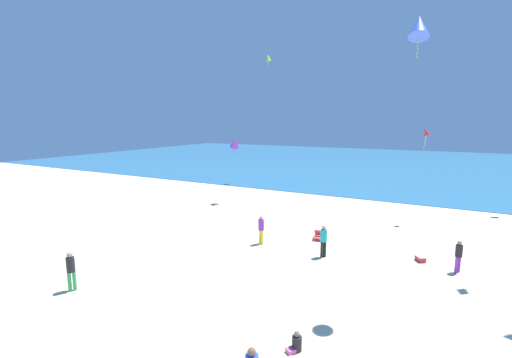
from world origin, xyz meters
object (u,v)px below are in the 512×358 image
object	(u,v)px
kite_blue	(419,26)
person_0	(296,344)
beach_chair_far_left	(319,235)
kite_purple	(235,142)
kite_lime	(268,57)
person_6	(324,239)
person_7	(459,254)
person_1	(71,269)
person_5	(261,228)
cooler_box	(420,259)
kite_red	(426,132)

from	to	relation	value
kite_blue	person_0	bearing A→B (deg)	-116.31
beach_chair_far_left	kite_purple	bearing A→B (deg)	-126.75
kite_blue	kite_lime	distance (m)	28.64
beach_chair_far_left	person_0	distance (m)	10.56
beach_chair_far_left	kite_blue	world-z (taller)	kite_blue
person_6	person_7	world-z (taller)	person_6
person_1	person_5	xyz separation A→B (m)	(4.42, 8.76, -0.00)
person_7	cooler_box	bearing A→B (deg)	-162.08
person_5	kite_blue	bearing A→B (deg)	-79.59
person_5	kite_purple	xyz separation A→B (m)	(-6.81, 8.27, 4.27)
kite_purple	kite_red	bearing A→B (deg)	4.35
person_5	kite_purple	distance (m)	11.54
kite_purple	kite_blue	bearing A→B (deg)	-37.53
person_5	kite_lime	distance (m)	25.47
beach_chair_far_left	person_6	xyz separation A→B (m)	(1.06, -2.50, 0.74)
person_7	kite_lime	bearing A→B (deg)	175.01
cooler_box	person_7	distance (m)	1.88
kite_purple	kite_lime	bearing A→B (deg)	102.39
person_7	kite_lime	world-z (taller)	kite_lime
person_1	kite_blue	distance (m)	16.47
person_6	kite_red	xyz separation A→B (m)	(4.02, 9.61, 5.33)
cooler_box	person_5	bearing A→B (deg)	-169.33
beach_chair_far_left	person_1	world-z (taller)	person_1
beach_chair_far_left	kite_red	distance (m)	10.64
person_7	kite_purple	bearing A→B (deg)	-164.39
person_5	kite_purple	world-z (taller)	kite_purple
kite_purple	person_6	bearing A→B (deg)	-38.74
person_0	person_5	world-z (taller)	person_5
kite_red	person_0	bearing A→B (deg)	-98.13
cooler_box	person_1	xyz separation A→B (m)	(-12.74, -10.33, 0.83)
person_1	kite_red	world-z (taller)	kite_red
person_6	kite_lime	distance (m)	27.24
beach_chair_far_left	person_7	world-z (taller)	person_7
kite_lime	cooler_box	bearing A→B (deg)	-45.77
kite_red	kite_purple	bearing A→B (deg)	-175.65
cooler_box	kite_red	xyz separation A→B (m)	(-0.52, 7.81, 6.19)
beach_chair_far_left	cooler_box	bearing A→B (deg)	78.19
person_0	person_1	xyz separation A→B (m)	(-9.74, -0.80, 0.73)
kite_purple	beach_chair_far_left	bearing A→B (deg)	-32.15
person_0	beach_chair_far_left	bearing A→B (deg)	-132.45
kite_lime	person_7	bearing A→B (deg)	-44.25
kite_lime	kite_red	distance (m)	21.47
kite_purple	kite_lime	xyz separation A→B (m)	(-2.51, 11.42, 8.92)
person_7	person_0	bearing A→B (deg)	-78.10
person_7	kite_lime	distance (m)	29.97
person_6	kite_lime	bearing A→B (deg)	157.52
person_5	kite_red	size ratio (longest dim) A/B	1.16
kite_blue	kite_purple	xyz separation A→B (m)	(-14.61, 11.23, -5.13)
beach_chair_far_left	person_5	xyz separation A→B (m)	(-2.72, -2.28, 0.71)
beach_chair_far_left	kite_red	xyz separation A→B (m)	(5.08, 7.11, 6.07)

